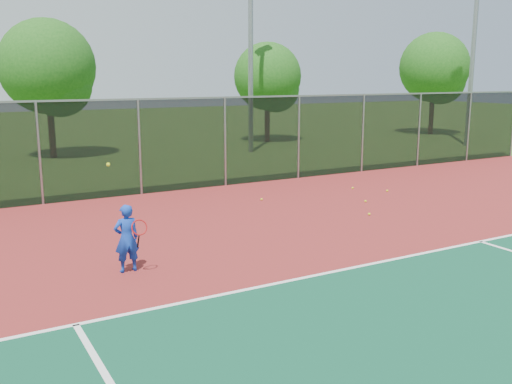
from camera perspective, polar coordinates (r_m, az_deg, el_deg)
court_apron at (r=11.89m, az=19.08°, el=-7.34°), size 30.00×20.00×0.02m
fence_back at (r=19.48m, az=-3.11°, el=5.14°), size 30.00×0.06×3.03m
tennis_player at (r=11.19m, az=-12.81°, el=-4.52°), size 0.59×0.58×2.13m
practice_ball_0 at (r=17.33m, az=10.89°, el=-0.91°), size 0.07×0.07×0.07m
practice_ball_1 at (r=19.29m, az=9.64°, el=0.40°), size 0.07×0.07×0.07m
practice_ball_2 at (r=17.27m, az=0.57°, el=-0.74°), size 0.07×0.07×0.07m
practice_ball_3 at (r=19.05m, az=12.98°, el=0.13°), size 0.07×0.07×0.07m
practice_ball_5 at (r=15.74m, az=11.25°, el=-2.18°), size 0.07×0.07×0.07m
floodlight_n at (r=28.40m, az=-0.55°, el=18.06°), size 0.90×0.40×12.36m
floodlight_ne at (r=33.16m, az=21.14°, el=16.38°), size 0.90×0.40×12.36m
tree_back_left at (r=27.84m, az=-19.90°, el=11.31°), size 4.28×4.28×6.28m
tree_back_mid at (r=32.88m, az=1.36°, el=11.18°), size 3.82×3.82×5.62m
tree_back_right at (r=38.92m, az=17.56°, el=11.50°), size 4.41×4.41×6.47m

